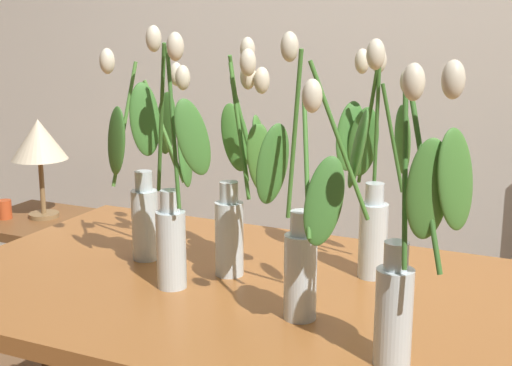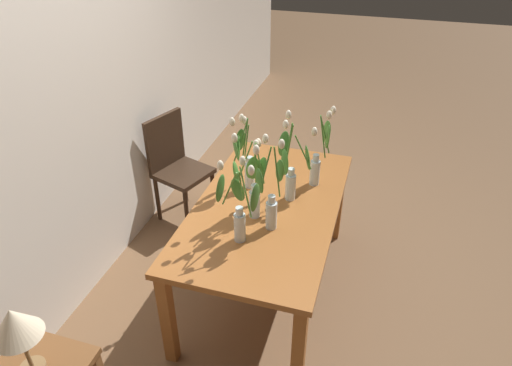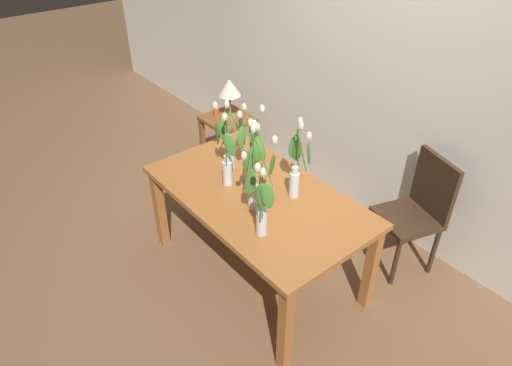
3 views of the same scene
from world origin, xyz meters
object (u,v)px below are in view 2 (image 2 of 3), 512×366
object	(u,v)px
tulip_vase_3	(253,183)
table_lamp	(15,325)
dining_table	(267,216)
dining_chair	(176,163)
tulip_vase_1	(245,160)
tulip_vase_0	(271,200)
tulip_vase_2	(319,158)
tulip_vase_4	(239,210)
tulip_vase_5	(292,170)

from	to	relation	value
tulip_vase_3	table_lamp	distance (m)	1.43
dining_table	table_lamp	size ratio (longest dim) A/B	4.02
dining_chair	tulip_vase_3	bearing A→B (deg)	-129.84
tulip_vase_1	table_lamp	world-z (taller)	tulip_vase_1
tulip_vase_0	tulip_vase_1	size ratio (longest dim) A/B	1.09
dining_table	tulip_vase_2	bearing A→B (deg)	-35.45
tulip_vase_0	tulip_vase_4	world-z (taller)	tulip_vase_0
tulip_vase_0	table_lamp	size ratio (longest dim) A/B	1.48
dining_table	table_lamp	xyz separation A→B (m)	(-1.35, 0.77, 0.21)
dining_table	tulip_vase_2	distance (m)	0.53
tulip_vase_0	dining_table	bearing A→B (deg)	20.17
tulip_vase_0	tulip_vase_5	distance (m)	0.35
tulip_vase_2	dining_chair	world-z (taller)	tulip_vase_2
tulip_vase_1	table_lamp	xyz separation A→B (m)	(-1.52, 0.57, -0.09)
tulip_vase_5	table_lamp	xyz separation A→B (m)	(-1.48, 0.89, -0.09)
tulip_vase_2	table_lamp	distance (m)	2.00
tulip_vase_3	tulip_vase_4	bearing A→B (deg)	179.18
tulip_vase_3	dining_table	bearing A→B (deg)	-28.80
tulip_vase_0	table_lamp	distance (m)	1.41
tulip_vase_0	dining_chair	bearing A→B (deg)	50.40
tulip_vase_4	dining_chair	size ratio (longest dim) A/B	0.58
dining_table	tulip_vase_1	size ratio (longest dim) A/B	2.96
tulip_vase_1	tulip_vase_4	world-z (taller)	tulip_vase_1
dining_table	tulip_vase_1	bearing A→B (deg)	50.21
tulip_vase_5	table_lamp	bearing A→B (deg)	148.90
tulip_vase_1	dining_chair	world-z (taller)	tulip_vase_1
tulip_vase_0	tulip_vase_2	distance (m)	0.61
tulip_vase_5	dining_chair	world-z (taller)	tulip_vase_5
tulip_vase_0	table_lamp	world-z (taller)	tulip_vase_0
tulip_vase_2	tulip_vase_5	world-z (taller)	tulip_vase_5
tulip_vase_4	dining_table	bearing A→B (deg)	-9.89
dining_table	tulip_vase_5	bearing A→B (deg)	-43.53
tulip_vase_0	table_lamp	bearing A→B (deg)	143.00
dining_table	tulip_vase_2	xyz separation A→B (m)	(0.36, -0.26, 0.28)
tulip_vase_0	tulip_vase_4	bearing A→B (deg)	135.55
tulip_vase_1	tulip_vase_5	distance (m)	0.33
dining_table	tulip_vase_3	bearing A→B (deg)	151.20
table_lamp	dining_table	bearing A→B (deg)	-29.68
dining_table	tulip_vase_1	world-z (taller)	tulip_vase_1
tulip_vase_0	dining_chair	distance (m)	1.44
tulip_vase_1	tulip_vase_5	xyz separation A→B (m)	(-0.04, -0.33, 0.00)
tulip_vase_3	tulip_vase_0	bearing A→B (deg)	-127.94
tulip_vase_4	table_lamp	xyz separation A→B (m)	(-0.98, 0.70, -0.09)
tulip_vase_5	tulip_vase_1	bearing A→B (deg)	83.03
tulip_vase_4	table_lamp	world-z (taller)	tulip_vase_4
table_lamp	tulip_vase_2	bearing A→B (deg)	-30.97
tulip_vase_0	tulip_vase_4	size ratio (longest dim) A/B	1.10
tulip_vase_1	tulip_vase_5	size ratio (longest dim) A/B	0.93
dining_table	tulip_vase_4	xyz separation A→B (m)	(-0.37, 0.06, 0.29)
dining_table	table_lamp	bearing A→B (deg)	150.32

